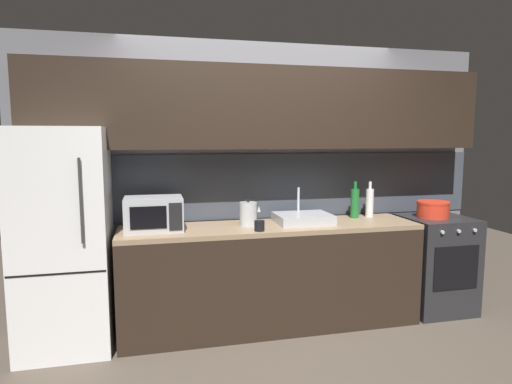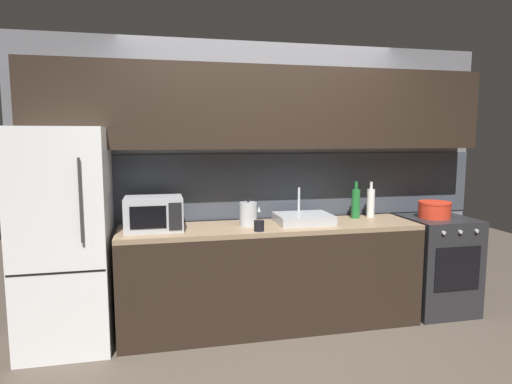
{
  "view_description": "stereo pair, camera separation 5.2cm",
  "coord_description": "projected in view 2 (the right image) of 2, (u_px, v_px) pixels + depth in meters",
  "views": [
    {
      "loc": [
        -0.99,
        -2.67,
        1.65
      ],
      "look_at": [
        -0.14,
        0.9,
        1.19
      ],
      "focal_mm": 30.77,
      "sensor_mm": 36.0,
      "label": 1
    },
    {
      "loc": [
        -0.94,
        -2.69,
        1.65
      ],
      "look_at": [
        -0.14,
        0.9,
        1.19
      ],
      "focal_mm": 30.77,
      "sensor_mm": 36.0,
      "label": 2
    }
  ],
  "objects": [
    {
      "name": "back_wall",
      "position": [
        264.0,
        148.0,
        3.98
      ],
      "size": [
        4.31,
        0.44,
        2.5
      ],
      "color": "slate",
      "rests_on": "ground"
    },
    {
      "name": "refrigerator",
      "position": [
        65.0,
        239.0,
        3.41
      ],
      "size": [
        0.68,
        0.69,
        1.73
      ],
      "color": "white",
      "rests_on": "ground"
    },
    {
      "name": "cooking_pot",
      "position": [
        435.0,
        210.0,
        4.1
      ],
      "size": [
        0.3,
        0.3,
        0.15
      ],
      "color": "red",
      "rests_on": "oven_range"
    },
    {
      "name": "kettle",
      "position": [
        248.0,
        214.0,
        3.73
      ],
      "size": [
        0.18,
        0.15,
        0.23
      ],
      "color": "#B7BABF",
      "rests_on": "counter_run"
    },
    {
      "name": "oven_range",
      "position": [
        436.0,
        264.0,
        4.17
      ],
      "size": [
        0.6,
        0.62,
        0.9
      ],
      "color": "#232326",
      "rests_on": "ground"
    },
    {
      "name": "counter_run",
      "position": [
        271.0,
        276.0,
        3.82
      ],
      "size": [
        2.57,
        0.6,
        0.9
      ],
      "color": "black",
      "rests_on": "ground"
    },
    {
      "name": "sink_basin",
      "position": [
        303.0,
        218.0,
        3.86
      ],
      "size": [
        0.48,
        0.38,
        0.3
      ],
      "color": "#ADAFB5",
      "rests_on": "counter_run"
    },
    {
      "name": "microwave",
      "position": [
        154.0,
        213.0,
        3.56
      ],
      "size": [
        0.46,
        0.35,
        0.27
      ],
      "color": "#A8AAAF",
      "rests_on": "counter_run"
    },
    {
      "name": "wine_bottle_white",
      "position": [
        371.0,
        203.0,
        4.13
      ],
      "size": [
        0.07,
        0.07,
        0.34
      ],
      "color": "silver",
      "rests_on": "counter_run"
    },
    {
      "name": "ground_plane",
      "position": [
        304.0,
        379.0,
        3.01
      ],
      "size": [
        10.0,
        10.0,
        0.0
      ],
      "primitive_type": "plane",
      "color": "#4C4238"
    },
    {
      "name": "wine_bottle_green",
      "position": [
        356.0,
        203.0,
        4.08
      ],
      "size": [
        0.08,
        0.08,
        0.34
      ],
      "color": "#1E6B2D",
      "rests_on": "counter_run"
    },
    {
      "name": "mug_dark",
      "position": [
        259.0,
        226.0,
        3.52
      ],
      "size": [
        0.08,
        0.08,
        0.09
      ],
      "primitive_type": "cylinder",
      "color": "black",
      "rests_on": "counter_run"
    }
  ]
}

